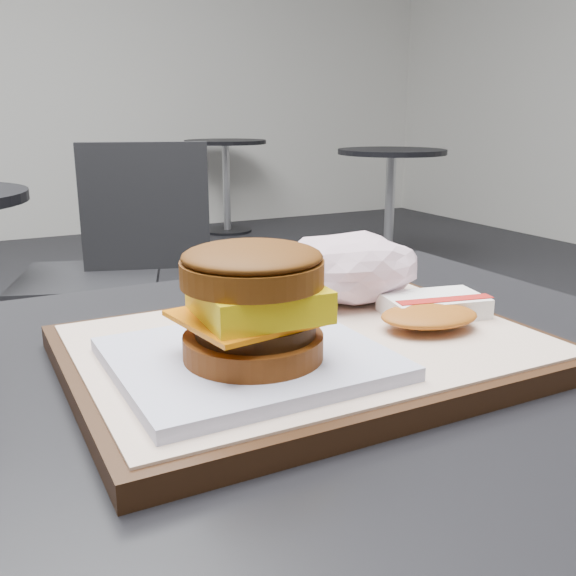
# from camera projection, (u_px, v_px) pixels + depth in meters

# --- Properties ---
(customer_table) EXTENTS (0.80, 0.60, 0.77)m
(customer_table) POSITION_uv_depth(u_px,v_px,m) (263.00, 562.00, 0.57)
(customer_table) COLOR #A5A5AA
(customer_table) RESTS_ON ground
(serving_tray) EXTENTS (0.38, 0.28, 0.02)m
(serving_tray) POSITION_uv_depth(u_px,v_px,m) (308.00, 350.00, 0.53)
(serving_tray) COLOR black
(serving_tray) RESTS_ON customer_table
(breakfast_sandwich) EXTENTS (0.19, 0.17, 0.09)m
(breakfast_sandwich) POSITION_uv_depth(u_px,v_px,m) (252.00, 316.00, 0.45)
(breakfast_sandwich) COLOR white
(breakfast_sandwich) RESTS_ON serving_tray
(hash_brown) EXTENTS (0.13, 0.10, 0.02)m
(hash_brown) POSITION_uv_depth(u_px,v_px,m) (432.00, 310.00, 0.57)
(hash_brown) COLOR white
(hash_brown) RESTS_ON serving_tray
(crumpled_wrapper) EXTENTS (0.15, 0.12, 0.07)m
(crumpled_wrapper) POSITION_uv_depth(u_px,v_px,m) (348.00, 267.00, 0.63)
(crumpled_wrapper) COLOR white
(crumpled_wrapper) RESTS_ON serving_tray
(neighbor_chair) EXTENTS (0.65, 0.53, 0.88)m
(neighbor_chair) POSITION_uv_depth(u_px,v_px,m) (110.00, 263.00, 2.01)
(neighbor_chair) COLOR #98989C
(neighbor_chair) RESTS_ON ground
(bg_table_near) EXTENTS (0.66, 0.66, 0.75)m
(bg_table_near) POSITION_uv_depth(u_px,v_px,m) (391.00, 180.00, 3.95)
(bg_table_near) COLOR black
(bg_table_near) RESTS_ON ground
(bg_table_far) EXTENTS (0.66, 0.66, 0.75)m
(bg_table_far) POSITION_uv_depth(u_px,v_px,m) (226.00, 164.00, 5.22)
(bg_table_far) COLOR black
(bg_table_far) RESTS_ON ground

